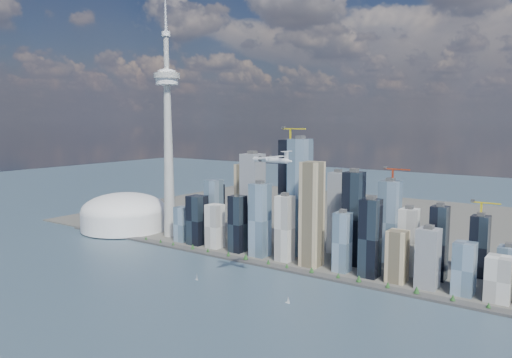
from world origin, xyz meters
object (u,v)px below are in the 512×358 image
Objects in this scene: airplane at (271,159)px; needle_tower at (168,131)px; dome_stadium at (124,214)px; sailboat_east at (288,301)px; sailboat_west at (197,278)px.

needle_tower is at bearing 158.55° from airplane.
airplane is (395.55, -191.44, -30.64)m from needle_tower.
sailboat_east is (566.95, -184.00, -35.98)m from dome_stadium.
sailboat_west is at bearing -175.88° from airplane.
sailboat_west is (250.14, -190.78, -232.40)m from needle_tower.
needle_tower is 7.71× the size of airplane.
dome_stadium is at bearing 178.21° from sailboat_west.
sailboat_west is at bearing -24.86° from dome_stadium.
airplane reaches higher than sailboat_west.
needle_tower is 523.38m from sailboat_east.
needle_tower is 391.13m from sailboat_west.
needle_tower is 51.42× the size of sailboat_west.
sailboat_east is at bearing -24.44° from needle_tower.
dome_stadium is at bearing -175.91° from needle_tower.
needle_tower is 241.40m from dome_stadium.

